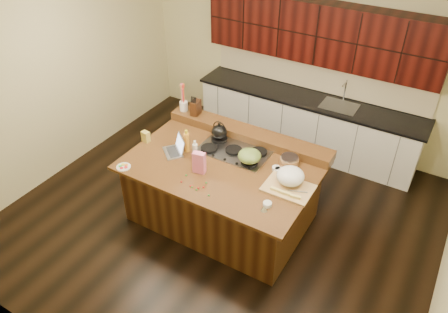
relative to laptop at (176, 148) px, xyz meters
The scene contains 31 objects.
room 0.75m from the laptop, ahead, with size 5.52×5.02×2.72m.
island 0.83m from the laptop, ahead, with size 2.40×1.60×0.92m.
back_ledge 1.02m from the laptop, 50.49° to the left, with size 2.40×0.30×0.12m, color black.
cooktop 0.75m from the laptop, 30.74° to the left, with size 0.92×0.52×0.05m.
back_counter 2.50m from the laptop, 67.70° to the left, with size 3.70×0.66×2.40m.
kettle 0.63m from the laptop, 56.01° to the left, with size 0.21×0.21×0.19m, color black.
green_bowl 0.98m from the laptop, 15.06° to the left, with size 0.29×0.29×0.16m, color #57712D.
laptop is the anchor object (origin of this frame).
oil_bottle 0.16m from the laptop, 40.14° to the left, with size 0.07×0.07×0.27m, color gold.
vinegar_bottle 0.33m from the laptop, ahead, with size 0.06×0.06×0.25m, color silver.
wooden_tray 1.56m from the laptop, ahead, with size 0.57×0.46×0.23m.
ramekin_a 1.53m from the laptop, 12.52° to the right, with size 0.10×0.10×0.04m, color white.
ramekin_b 1.37m from the laptop, 12.57° to the left, with size 0.10×0.10×0.04m, color white.
ramekin_c 1.33m from the laptop, 13.81° to the left, with size 0.10×0.10×0.04m, color white.
strainer_bowl 1.47m from the laptop, 20.48° to the left, with size 0.24×0.24×0.09m, color #996B3F.
kitchen_timer 1.55m from the laptop, 15.61° to the right, with size 0.08×0.08×0.07m, color silver.
pink_bag 0.54m from the laptop, 22.21° to the right, with size 0.15×0.08×0.28m, color pink.
candy_plate 0.72m from the laptop, 121.38° to the right, with size 0.18×0.18×0.01m, color white.
package_box 0.50m from the laptop, behind, with size 0.11×0.07×0.15m, color gold.
utensil_crock 0.90m from the laptop, 118.31° to the left, with size 0.12×0.12×0.14m, color white.
knife_block 0.83m from the laptop, 105.05° to the left, with size 0.11×0.17×0.21m, color black.
gumdrop_0 0.65m from the laptop, 49.01° to the right, with size 0.02×0.02×0.02m, color red.
gumdrop_1 0.77m from the laptop, 26.99° to the right, with size 0.02×0.02×0.02m, color #198C26.
gumdrop_2 0.83m from the laptop, 31.68° to the right, with size 0.02×0.02×0.02m, color red.
gumdrop_3 0.77m from the laptop, 40.55° to the right, with size 0.02×0.02×0.02m, color #198C26.
gumdrop_4 0.75m from the laptop, 41.47° to the right, with size 0.02×0.02×0.02m, color red.
gumdrop_5 0.84m from the laptop, 37.98° to the right, with size 0.02×0.02×0.02m, color #198C26.
gumdrop_6 0.76m from the laptop, 40.11° to the right, with size 0.02×0.02×0.02m, color red.
gumdrop_7 0.54m from the laptop, 41.36° to the right, with size 0.02×0.02×0.02m, color #198C26.
gumdrop_8 0.82m from the laptop, 35.88° to the right, with size 0.02×0.02×0.02m, color red.
gumdrop_9 0.99m from the laptop, 32.20° to the right, with size 0.02×0.02×0.02m, color #198C26.
Camera 1 is at (2.29, -3.79, 4.22)m, focal length 35.00 mm.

